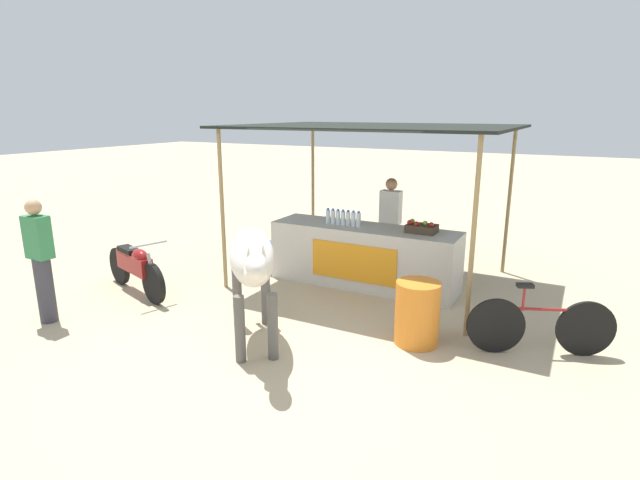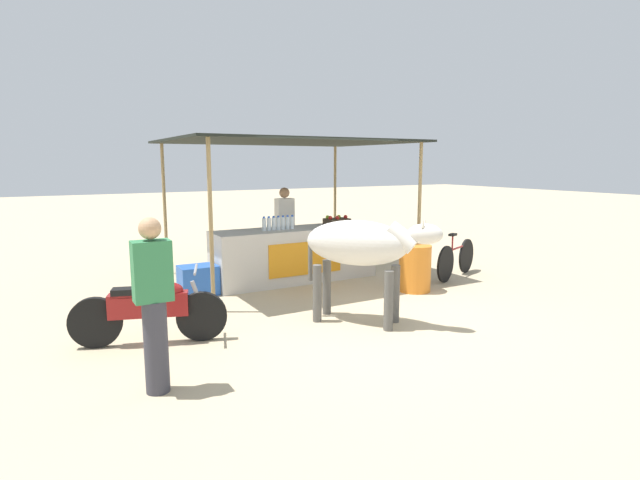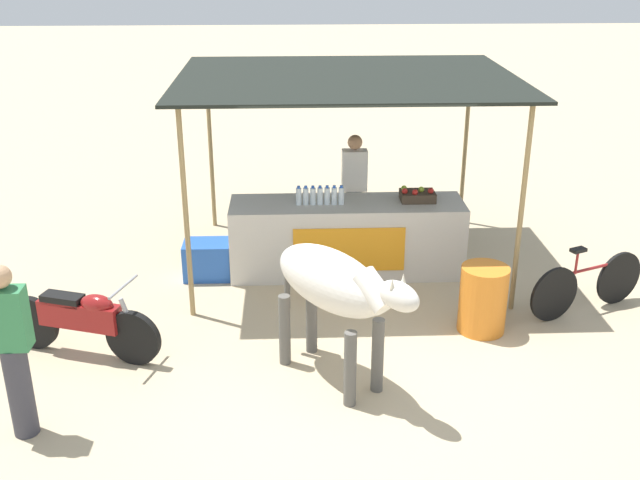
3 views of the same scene
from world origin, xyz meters
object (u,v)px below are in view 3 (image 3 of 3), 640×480
cow (335,286)px  fruit_crate (417,195)px  stall_counter (347,237)px  vendor_behind_counter (354,192)px  bicycle_leaning (587,285)px  motorcycle_parked (82,320)px  passerby_on_street (13,351)px  water_barrel (483,299)px  cooler_box (207,260)px

cow → fruit_crate: bearing=65.0°
stall_counter → cow: (-0.31, -2.56, 0.55)m
vendor_behind_counter → bicycle_leaning: bearing=-37.7°
motorcycle_parked → passerby_on_street: 1.40m
bicycle_leaning → passerby_on_street: (-5.85, -2.08, 0.50)m
water_barrel → passerby_on_street: 4.85m
vendor_behind_counter → motorcycle_parked: bearing=-138.0°
bicycle_leaning → passerby_on_street: 6.23m
stall_counter → motorcycle_parked: 3.54m
stall_counter → cooler_box: 1.83m
vendor_behind_counter → stall_counter: bearing=-101.5°
motorcycle_parked → bicycle_leaning: 5.69m
cooler_box → vendor_behind_counter: bearing=23.4°
vendor_behind_counter → fruit_crate: bearing=-43.1°
water_barrel → motorcycle_parked: size_ratio=0.45×
vendor_behind_counter → passerby_on_street: (-3.27, -4.08, 0.00)m
vendor_behind_counter → bicycle_leaning: (2.58, -1.99, -0.50)m
motorcycle_parked → passerby_on_street: (-0.21, -1.32, 0.42)m
fruit_crate → bicycle_leaning: 2.34m
cooler_box → cow: bearing=-58.7°
water_barrel → bicycle_leaning: 1.38m
stall_counter → cooler_box: size_ratio=5.00×
vendor_behind_counter → cow: vendor_behind_counter is taller
motorcycle_parked → bicycle_leaning: (5.64, 0.77, -0.08)m
stall_counter → passerby_on_street: (-3.12, -3.33, 0.37)m
vendor_behind_counter → motorcycle_parked: 4.15m
cow → stall_counter: bearing=83.1°
vendor_behind_counter → cooler_box: size_ratio=2.75×
fruit_crate → motorcycle_parked: size_ratio=0.25×
water_barrel → bicycle_leaning: size_ratio=0.50×
water_barrel → passerby_on_street: (-4.52, -1.69, 0.46)m
cow → motorcycle_parked: cow is taller
bicycle_leaning → motorcycle_parked: bearing=-172.3°
fruit_crate → motorcycle_parked: fruit_crate is taller
passerby_on_street → cow: bearing=15.2°
fruit_crate → bicycle_leaning: (1.82, -1.29, -0.68)m
motorcycle_parked → water_barrel: bearing=5.0°
cooler_box → bicycle_leaning: 4.68m
stall_counter → cooler_box: bearing=-176.9°
stall_counter → vendor_behind_counter: vendor_behind_counter is taller
fruit_crate → vendor_behind_counter: (-0.75, 0.70, -0.18)m
motorcycle_parked → bicycle_leaning: bearing=7.7°
stall_counter → bicycle_leaning: 3.00m
cow → bicycle_leaning: bearing=23.5°
passerby_on_street → cooler_box: bearing=67.9°
water_barrel → cow: size_ratio=0.47×
cooler_box → cow: cow is taller
motorcycle_parked → passerby_on_street: passerby_on_street is taller
vendor_behind_counter → water_barrel: (1.25, -2.39, -0.46)m
vendor_behind_counter → cow: (-0.46, -3.31, 0.18)m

